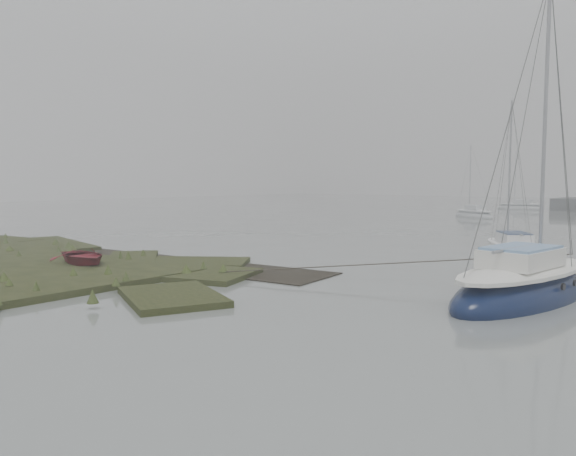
# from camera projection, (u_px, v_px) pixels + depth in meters

# --- Properties ---
(ground) EXTENTS (160.00, 160.00, 0.00)m
(ground) POSITION_uv_depth(u_px,v_px,m) (504.00, 229.00, 40.10)
(ground) COLOR slate
(ground) RESTS_ON ground
(sailboat_main) EXTENTS (3.41, 7.44, 10.12)m
(sailboat_main) POSITION_uv_depth(u_px,v_px,m) (525.00, 289.00, 16.21)
(sailboat_main) COLOR black
(sailboat_main) RESTS_ON ground
(sailboat_white) EXTENTS (4.48, 5.42, 7.57)m
(sailboat_white) POSITION_uv_depth(u_px,v_px,m) (512.00, 253.00, 24.92)
(sailboat_white) COLOR white
(sailboat_white) RESTS_ON ground
(sailboat_far_a) EXTENTS (5.32, 4.33, 7.40)m
(sailboat_far_a) POSITION_uv_depth(u_px,v_px,m) (474.00, 215.00, 52.60)
(sailboat_far_a) COLOR #A0A5AA
(sailboat_far_a) RESTS_ON ground
(sailboat_far_c) EXTENTS (5.43, 2.05, 7.54)m
(sailboat_far_c) POSITION_uv_depth(u_px,v_px,m) (520.00, 207.00, 67.14)
(sailboat_far_c) COLOR #A4A9AD
(sailboat_far_c) RESTS_ON ground
(dinghy) EXTENTS (3.10, 2.47, 0.58)m
(dinghy) POSITION_uv_depth(u_px,v_px,m) (83.00, 256.00, 21.80)
(dinghy) COLOR maroon
(dinghy) RESTS_ON marsh_bank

